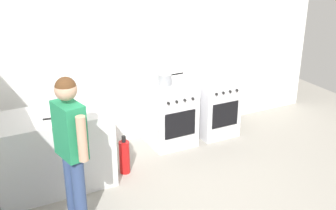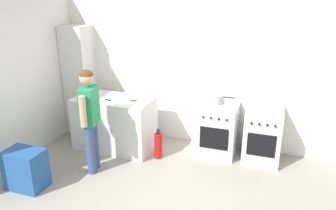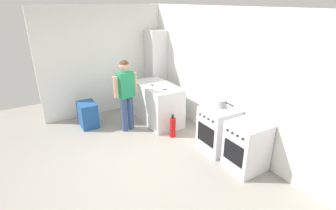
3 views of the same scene
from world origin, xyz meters
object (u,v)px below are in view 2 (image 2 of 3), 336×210
pot (218,99)px  knife_paring (107,100)px  fire_extinguisher (158,145)px  oven_left (218,130)px  person (90,113)px  knife_chef (128,101)px  recycling_crate_upper (24,160)px  recycling_crate_lower (27,178)px  larder_cabinet (80,80)px  oven_right (263,136)px

pot → knife_paring: size_ratio=1.74×
fire_extinguisher → knife_paring: bearing=-179.3°
oven_left → person: 2.08m
person → pot: bearing=37.5°
knife_chef → oven_left: bearing=17.3°
oven_left → knife_chef: size_ratio=3.01×
fire_extinguisher → person: bearing=-138.8°
person → recycling_crate_upper: (-0.63, -0.70, -0.51)m
person → recycling_crate_lower: (-0.63, -0.70, -0.79)m
recycling_crate_upper → knife_chef: bearing=58.3°
knife_chef → larder_cabinet: bearing=156.7°
knife_chef → larder_cabinet: larder_cabinet is taller
person → fire_extinguisher: person is taller
oven_right → knife_paring: 2.57m
pot → fire_extinguisher: 1.23m
person → recycling_crate_upper: bearing=-131.8°
recycling_crate_lower → larder_cabinet: bearing=100.5°
oven_left → recycling_crate_upper: (-2.28, -1.87, -0.01)m
knife_chef → person: person is taller
recycling_crate_upper → pot: bearing=40.9°
person → recycling_crate_upper: 1.07m
oven_left → oven_right: size_ratio=1.00×
knife_chef → larder_cabinet: size_ratio=0.14×
pot → recycling_crate_lower: 3.08m
knife_paring → pot: bearing=18.2°
oven_right → larder_cabinet: size_ratio=0.42×
person → fire_extinguisher: 1.26m
pot → fire_extinguisher: pot is taller
oven_right → pot: bearing=174.1°
pot → fire_extinguisher: size_ratio=0.74×
fire_extinguisher → recycling_crate_upper: recycling_crate_upper is taller
knife_chef → knife_paring: same height
knife_chef → fire_extinguisher: size_ratio=0.56×
oven_right → knife_chef: knife_chef is taller
fire_extinguisher → larder_cabinet: size_ratio=0.25×
knife_chef → person: 0.77m
oven_left → knife_chef: (-1.40, -0.44, 0.48)m
recycling_crate_upper → person: bearing=48.2°
oven_right → knife_paring: knife_paring is taller
pot → knife_paring: pot is taller
recycling_crate_lower → larder_cabinet: larder_cabinet is taller
knife_paring → larder_cabinet: (-0.89, 0.59, 0.09)m
recycling_crate_lower → recycling_crate_upper: recycling_crate_upper is taller
person → larder_cabinet: larder_cabinet is taller
pot → recycling_crate_upper: size_ratio=0.71×
pot → person: 2.04m
oven_left → knife_paring: 1.89m
recycling_crate_lower → larder_cabinet: size_ratio=0.26×
oven_right → recycling_crate_lower: 3.55m
fire_extinguisher → recycling_crate_lower: (-1.41, -1.39, -0.08)m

